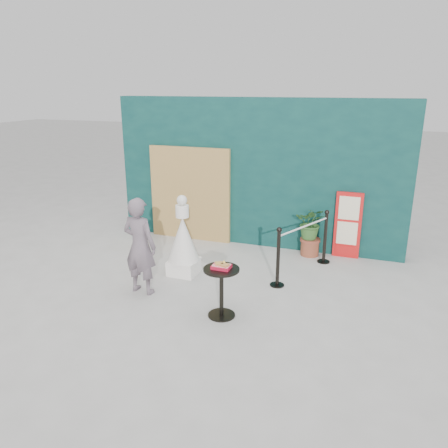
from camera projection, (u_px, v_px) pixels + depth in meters
ground at (197, 310)px, 6.54m from camera, size 60.00×60.00×0.00m
back_wall at (256, 173)px, 8.91m from camera, size 6.00×0.30×3.00m
bamboo_fence at (190, 194)px, 9.32m from camera, size 1.80×0.08×2.00m
woman at (140, 246)px, 6.90m from camera, size 0.62×0.44×1.58m
menu_board at (348, 225)px, 8.38m from camera, size 0.50×0.07×1.30m
statue at (183, 243)px, 7.65m from camera, size 0.56×0.56×1.44m
cafe_table at (221, 285)px, 6.24m from camera, size 0.52×0.52×0.75m
food_basket at (222, 266)px, 6.15m from camera, size 0.26×0.19×0.11m
planter at (311, 227)px, 8.50m from camera, size 0.58×0.51×0.99m
stanchion_barrier at (303, 247)px, 7.69m from camera, size 0.84×1.54×1.03m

